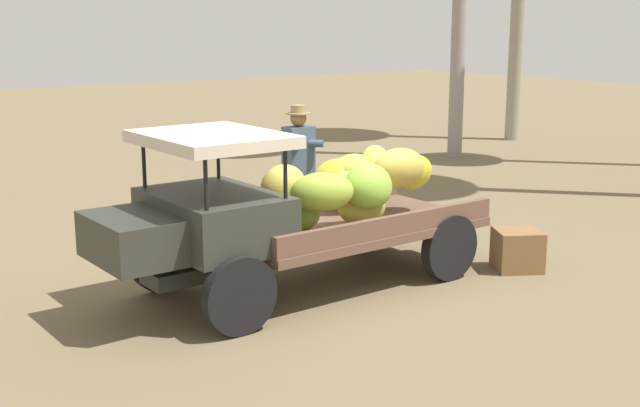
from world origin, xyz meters
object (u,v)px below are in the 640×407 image
Objects in this scene: truck at (290,211)px; loose_banana_bunch at (198,226)px; wooden_crate at (517,250)px; farmer at (299,163)px.

truck is 2.74m from loose_banana_bunch.
truck is 8.51× the size of loose_banana_bunch.
wooden_crate is at bearing 159.37° from truck.
loose_banana_bunch is (2.40, -3.56, -0.08)m from wooden_crate.
truck is at bearing 84.78° from loose_banana_bunch.
farmer is at bearing 145.70° from loose_banana_bunch.
loose_banana_bunch is at bearing -96.33° from truck.
truck is 2.49× the size of farmer.
loose_banana_bunch is at bearing -56.05° from wooden_crate.
wooden_crate reaches higher than loose_banana_bunch.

